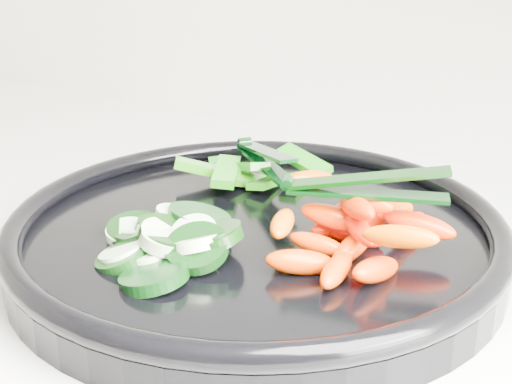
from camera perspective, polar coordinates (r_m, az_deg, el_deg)
The scene contains 6 objects.
veggie_tray at distance 0.54m, azimuth -0.00°, elevation -3.42°, with size 0.39×0.39×0.04m.
cucumber_pile at distance 0.51m, azimuth -7.02°, elevation -3.65°, with size 0.13×0.14×0.04m.
carrot_pile at distance 0.50m, azimuth 8.02°, elevation -2.95°, with size 0.14×0.15×0.05m.
pepper_pile at distance 0.63m, azimuth -0.65°, elevation 1.71°, with size 0.12×0.11×0.04m.
tong_carrot at distance 0.49m, azimuth 8.47°, elevation 0.49°, with size 0.11×0.06×0.02m.
tong_pepper at distance 0.62m, azimuth 0.63°, elevation 2.83°, with size 0.10×0.08×0.02m.
Camera 1 is at (0.26, 1.28, 1.18)m, focal length 50.00 mm.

